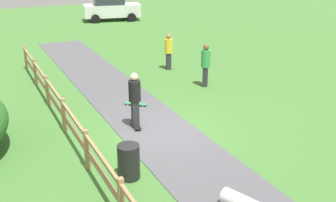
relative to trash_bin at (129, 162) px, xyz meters
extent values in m
plane|color=#427533|center=(1.80, 2.19, -0.45)|extent=(60.00, 60.00, 0.00)
cube|color=#515156|center=(1.80, 2.19, -0.44)|extent=(2.40, 28.00, 0.02)
cube|color=#997A51|center=(-0.80, -1.66, 0.10)|extent=(0.12, 0.12, 1.10)
cube|color=#997A51|center=(-0.80, 0.91, 0.10)|extent=(0.12, 0.12, 1.10)
cube|color=#997A51|center=(-0.80, 3.48, 0.10)|extent=(0.12, 0.12, 1.10)
cube|color=#997A51|center=(-0.80, 6.05, 0.10)|extent=(0.12, 0.12, 1.10)
cube|color=#997A51|center=(-0.80, 8.62, 0.10)|extent=(0.12, 0.12, 1.10)
cube|color=#997A51|center=(-0.80, 11.19, 0.10)|extent=(0.12, 0.12, 1.10)
cube|color=#997A51|center=(-0.80, 2.19, 0.05)|extent=(0.08, 18.00, 0.09)
cube|color=#997A51|center=(-0.80, 2.19, 0.50)|extent=(0.08, 18.00, 0.09)
cylinder|color=black|center=(0.00, 0.00, 0.00)|extent=(0.56, 0.56, 0.90)
cube|color=black|center=(1.30, 2.79, -0.36)|extent=(0.32, 0.82, 0.02)
cylinder|color=silver|center=(1.27, 3.08, -0.40)|extent=(0.04, 0.06, 0.06)
cylinder|color=silver|center=(1.42, 3.06, -0.40)|extent=(0.04, 0.06, 0.06)
cylinder|color=silver|center=(1.19, 2.53, -0.40)|extent=(0.04, 0.06, 0.06)
cylinder|color=silver|center=(1.33, 2.50, -0.40)|extent=(0.04, 0.06, 0.06)
cube|color=#2D2D33|center=(1.30, 2.79, 0.06)|extent=(0.25, 0.35, 0.80)
cylinder|color=black|center=(1.30, 2.79, 0.79)|extent=(0.43, 0.43, 0.67)
sphere|color=beige|center=(1.30, 2.79, 1.24)|extent=(0.24, 0.24, 0.24)
cube|color=#338C4C|center=(2.01, 4.53, -0.36)|extent=(0.74, 0.67, 0.02)
cylinder|color=silver|center=(2.27, 4.41, -0.40)|extent=(0.07, 0.06, 0.06)
cylinder|color=silver|center=(2.17, 4.29, -0.40)|extent=(0.07, 0.06, 0.06)
cylinder|color=silver|center=(1.84, 4.76, -0.40)|extent=(0.07, 0.06, 0.06)
cylinder|color=silver|center=(1.74, 4.65, -0.40)|extent=(0.07, 0.06, 0.06)
cube|color=#2D2D33|center=(5.44, 5.37, -0.04)|extent=(0.35, 0.38, 0.83)
cylinder|color=green|center=(5.44, 5.37, 0.72)|extent=(0.53, 0.53, 0.69)
sphere|color=brown|center=(5.44, 5.37, 1.19)|extent=(0.25, 0.25, 0.25)
cube|color=#2D2D33|center=(5.18, 8.27, -0.06)|extent=(0.28, 0.36, 0.78)
cylinder|color=yellow|center=(5.18, 8.27, 0.66)|extent=(0.47, 0.47, 0.65)
sphere|color=#9E704C|center=(5.18, 8.27, 1.10)|extent=(0.23, 0.23, 0.23)
cube|color=silver|center=(7.15, 22.02, 0.32)|extent=(4.46, 2.52, 0.90)
cube|color=#2D333D|center=(6.96, 22.06, 1.12)|extent=(2.47, 1.98, 0.70)
cylinder|color=black|center=(8.66, 22.61, -0.13)|extent=(0.68, 0.37, 0.64)
cylinder|color=black|center=(8.30, 20.88, -0.13)|extent=(0.68, 0.37, 0.64)
cylinder|color=black|center=(6.01, 23.16, -0.13)|extent=(0.68, 0.37, 0.64)
cylinder|color=black|center=(5.65, 21.44, -0.13)|extent=(0.68, 0.37, 0.64)
camera|label=1|loc=(-3.16, -8.65, 5.09)|focal=44.55mm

